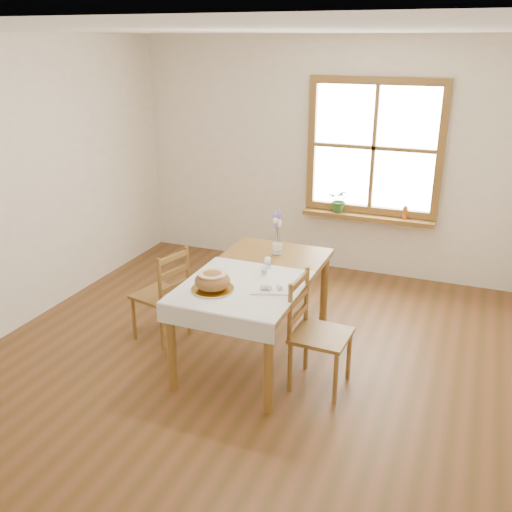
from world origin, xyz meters
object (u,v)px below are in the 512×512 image
Objects in this scene: chair_right at (321,334)px; bread_plate at (213,289)px; chair_left at (160,293)px; dining_table at (256,283)px; flower_vase at (277,249)px.

chair_right is 2.85× the size of bread_plate.
chair_left is 0.91m from bread_plate.
chair_right reaches higher than dining_table.
chair_right is (1.54, -0.22, 0.02)m from chair_left.
dining_table is 0.50m from bread_plate.
chair_right is 9.58× the size of flower_vase.
chair_right is at bearing 95.42° from chair_left.
chair_left is at bearing 150.38° from bread_plate.
flower_vase is (-0.62, 0.73, 0.35)m from chair_right.
bread_plate is 3.36× the size of flower_vase.
chair_left is 0.96× the size of chair_right.
dining_table is at bearing 106.14° from chair_left.
chair_left is (-0.90, -0.04, -0.23)m from dining_table.
chair_left is 1.11m from flower_vase.
chair_left is 2.73× the size of bread_plate.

